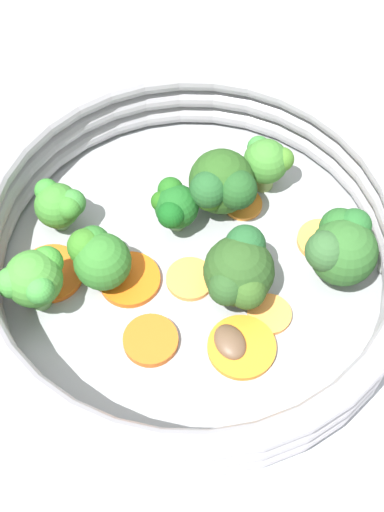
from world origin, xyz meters
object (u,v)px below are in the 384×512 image
at_px(broccoli_floret_5, 267,161).
at_px(broccoli_floret_6, 60,205).
at_px(carrot_slice_2, 191,279).
at_px(broccoli_floret_0, 239,271).
at_px(mushroom_piece_1, 203,167).
at_px(skillet, 192,272).
at_px(carrot_slice_0, 242,347).
at_px(carrot_slice_5, 269,314).
at_px(broccoli_floret_3, 34,279).
at_px(carrot_slice_6, 130,279).
at_px(broccoli_floret_7, 221,185).
at_px(carrot_slice_4, 151,340).
at_px(broccoli_floret_2, 98,256).
at_px(broccoli_floret_1, 341,247).
at_px(broccoli_floret_4, 174,206).
at_px(mushroom_piece_0, 230,342).
at_px(carrot_slice_3, 322,240).
at_px(carrot_slice_7, 243,204).
at_px(carrot_slice_1, 51,273).

bearing_deg(broccoli_floret_5, broccoli_floret_6, 111.41).
distance_m(carrot_slice_2, broccoli_floret_0, 0.04).
bearing_deg(mushroom_piece_1, skillet, -178.66).
distance_m(carrot_slice_0, carrot_slice_5, 0.03).
xyz_separation_m(skillet, broccoli_floret_3, (-0.04, 0.10, 0.04)).
distance_m(carrot_slice_6, broccoli_floret_7, 0.09).
height_order(broccoli_floret_5, broccoli_floret_6, broccoli_floret_5).
relative_size(carrot_slice_4, broccoli_floret_2, 0.82).
xyz_separation_m(broccoli_floret_1, broccoli_floret_7, (0.04, 0.08, -0.00)).
relative_size(carrot_slice_0, carrot_slice_5, 1.51).
height_order(carrot_slice_4, broccoli_floret_6, broccoli_floret_6).
height_order(carrot_slice_6, broccoli_floret_4, broccoli_floret_4).
bearing_deg(carrot_slice_2, broccoli_floret_6, 70.00).
bearing_deg(carrot_slice_4, broccoli_floret_0, -49.41).
bearing_deg(broccoli_floret_5, carrot_slice_4, 155.37).
height_order(broccoli_floret_5, broccoli_floret_7, broccoli_floret_7).
relative_size(broccoli_floret_5, mushroom_piece_0, 1.65).
xyz_separation_m(carrot_slice_3, broccoli_floret_6, (-0.01, 0.18, 0.02)).
bearing_deg(carrot_slice_4, broccoli_floret_7, -16.75).
bearing_deg(carrot_slice_4, broccoli_floret_4, -1.84).
bearing_deg(carrot_slice_7, broccoli_floret_4, 116.66).
height_order(carrot_slice_3, broccoli_floret_2, broccoli_floret_2).
relative_size(carrot_slice_2, broccoli_floret_3, 0.66).
relative_size(carrot_slice_5, broccoli_floret_7, 0.58).
distance_m(carrot_slice_3, broccoli_floret_1, 0.04).
distance_m(carrot_slice_1, carrot_slice_7, 0.15).
relative_size(carrot_slice_4, carrot_slice_6, 0.86).
distance_m(carrot_slice_0, mushroom_piece_1, 0.15).
relative_size(carrot_slice_4, broccoli_floret_6, 0.93).
height_order(broccoli_floret_3, broccoli_floret_7, same).
bearing_deg(carrot_slice_4, carrot_slice_0, -87.35).
relative_size(skillet, mushroom_piece_1, 11.11).
xyz_separation_m(skillet, broccoli_floret_0, (-0.01, -0.03, 0.03)).
distance_m(carrot_slice_2, carrot_slice_5, 0.06).
relative_size(carrot_slice_6, broccoli_floret_0, 0.73).
xyz_separation_m(carrot_slice_0, carrot_slice_3, (0.09, -0.05, -0.00)).
height_order(carrot_slice_2, broccoli_floret_1, broccoli_floret_1).
bearing_deg(carrot_slice_1, broccoli_floret_0, -88.56).
bearing_deg(mushroom_piece_1, broccoli_floret_5, -97.91).
bearing_deg(mushroom_piece_1, broccoli_floret_0, -160.86).
height_order(broccoli_floret_4, mushroom_piece_1, broccoli_floret_4).
bearing_deg(carrot_slice_5, broccoli_floret_1, -46.66).
xyz_separation_m(carrot_slice_5, broccoli_floret_4, (0.06, 0.07, 0.02)).
xyz_separation_m(broccoli_floret_1, mushroom_piece_0, (-0.06, 0.07, -0.03)).
bearing_deg(carrot_slice_2, broccoli_floret_1, -78.79).
height_order(carrot_slice_0, carrot_slice_4, carrot_slice_4).
xyz_separation_m(carrot_slice_0, carrot_slice_4, (-0.00, 0.06, 0.00)).
distance_m(skillet, broccoli_floret_3, 0.11).
bearing_deg(carrot_slice_2, carrot_slice_0, -140.26).
bearing_deg(broccoli_floret_4, broccoli_floret_7, -58.44).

